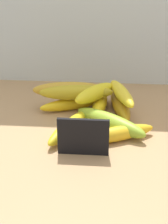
# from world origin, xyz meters

# --- Properties ---
(counter_top) EXTENTS (1.10, 0.76, 0.03)m
(counter_top) POSITION_xyz_m (0.00, 0.00, 0.01)
(counter_top) COLOR tan
(counter_top) RESTS_ON ground
(chalkboard_sign) EXTENTS (0.11, 0.02, 0.08)m
(chalkboard_sign) POSITION_xyz_m (-0.02, -0.06, 0.07)
(chalkboard_sign) COLOR black
(chalkboard_sign) RESTS_ON counter_top
(banana_0) EXTENTS (0.18, 0.11, 0.03)m
(banana_0) POSITION_xyz_m (0.05, 0.00, 0.05)
(banana_0) COLOR yellow
(banana_0) RESTS_ON counter_top
(banana_1) EXTENTS (0.19, 0.11, 0.03)m
(banana_1) POSITION_xyz_m (-0.07, 0.16, 0.05)
(banana_1) COLOR yellow
(banana_1) RESTS_ON counter_top
(banana_2) EXTENTS (0.07, 0.20, 0.04)m
(banana_2) POSITION_xyz_m (0.06, 0.16, 0.05)
(banana_2) COLOR #AE8017
(banana_2) RESTS_ON counter_top
(banana_3) EXTENTS (0.10, 0.18, 0.03)m
(banana_3) POSITION_xyz_m (-0.06, 0.02, 0.05)
(banana_3) COLOR gold
(banana_3) RESTS_ON counter_top
(banana_4) EXTENTS (0.05, 0.16, 0.04)m
(banana_4) POSITION_xyz_m (0.01, 0.16, 0.05)
(banana_4) COLOR yellow
(banana_4) RESTS_ON counter_top
(banana_5) EXTENTS (0.19, 0.16, 0.04)m
(banana_5) POSITION_xyz_m (0.03, 0.05, 0.05)
(banana_5) COLOR #91B52C
(banana_5) RESTS_ON counter_top
(banana_6) EXTENTS (0.20, 0.06, 0.04)m
(banana_6) POSITION_xyz_m (-0.08, 0.17, 0.09)
(banana_6) COLOR gold
(banana_6) RESTS_ON banana_1
(banana_7) EXTENTS (0.08, 0.18, 0.03)m
(banana_7) POSITION_xyz_m (0.06, 0.15, 0.09)
(banana_7) COLOR yellow
(banana_7) RESTS_ON banana_2
(banana_8) EXTENTS (0.20, 0.06, 0.04)m
(banana_8) POSITION_xyz_m (-0.06, 0.15, 0.08)
(banana_8) COLOR gold
(banana_8) RESTS_ON banana_1
(banana_9) EXTENTS (0.12, 0.15, 0.04)m
(banana_9) POSITION_xyz_m (-0.01, 0.15, 0.09)
(banana_9) COLOR yellow
(banana_9) RESTS_ON banana_4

